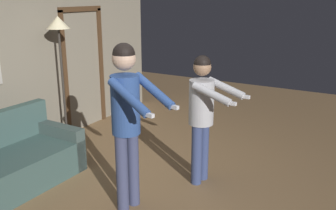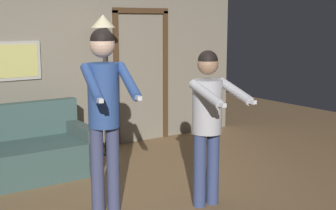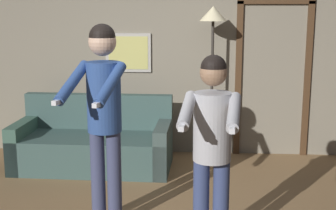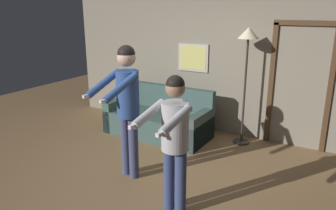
{
  "view_description": "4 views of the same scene",
  "coord_description": "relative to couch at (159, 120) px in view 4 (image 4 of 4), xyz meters",
  "views": [
    {
      "loc": [
        -3.35,
        -2.22,
        2.27
      ],
      "look_at": [
        0.22,
        -0.15,
        1.05
      ],
      "focal_mm": 40.0,
      "sensor_mm": 36.0,
      "label": 1
    },
    {
      "loc": [
        -2.41,
        -3.96,
        1.88
      ],
      "look_at": [
        0.15,
        -0.31,
        1.08
      ],
      "focal_mm": 50.0,
      "sensor_mm": 36.0,
      "label": 2
    },
    {
      "loc": [
        0.44,
        -3.97,
        1.94
      ],
      "look_at": [
        0.19,
        -0.16,
        1.15
      ],
      "focal_mm": 50.0,
      "sensor_mm": 36.0,
      "label": 3
    },
    {
      "loc": [
        2.14,
        -3.33,
        2.26
      ],
      "look_at": [
        0.28,
        -0.08,
        1.15
      ],
      "focal_mm": 35.0,
      "sensor_mm": 36.0,
      "label": 4
    }
  ],
  "objects": [
    {
      "name": "back_wall_assembly",
      "position": [
        0.86,
        0.73,
        1.02
      ],
      "size": [
        6.4,
        0.1,
        2.6
      ],
      "color": "gray",
      "rests_on": "ground_plane"
    },
    {
      "name": "torchiere_lamp",
      "position": [
        1.45,
        0.38,
        1.37
      ],
      "size": [
        0.34,
        0.34,
        1.97
      ],
      "color": "#332D28",
      "rests_on": "ground_plane"
    },
    {
      "name": "ground_plane",
      "position": [
        0.85,
        -1.53,
        -0.28
      ],
      "size": [
        12.0,
        12.0,
        0.0
      ],
      "primitive_type": "plane",
      "color": "olive"
    },
    {
      "name": "couch",
      "position": [
        0.0,
        0.0,
        0.0
      ],
      "size": [
        1.92,
        0.89,
        0.87
      ],
      "color": "#3B5551",
      "rests_on": "ground_plane"
    },
    {
      "name": "person_standing_right",
      "position": [
        1.4,
        -1.97,
        0.68
      ],
      "size": [
        0.48,
        0.7,
        1.6
      ],
      "color": "#364371",
      "rests_on": "ground_plane"
    },
    {
      "name": "person_standing_left",
      "position": [
        0.46,
        -1.55,
        0.84
      ],
      "size": [
        0.53,
        0.74,
        1.82
      ],
      "color": "#3E4467",
      "rests_on": "ground_plane"
    }
  ]
}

